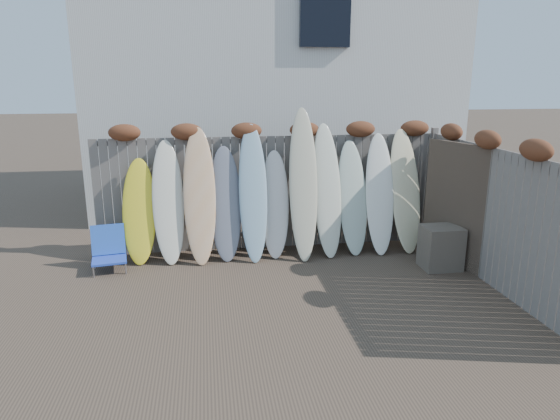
{
  "coord_description": "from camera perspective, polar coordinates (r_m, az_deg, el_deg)",
  "views": [
    {
      "loc": [
        -1.1,
        -6.12,
        2.96
      ],
      "look_at": [
        0.0,
        1.2,
        1.0
      ],
      "focal_mm": 32.0,
      "sensor_mm": 36.0,
      "label": 1
    }
  ],
  "objects": [
    {
      "name": "back_fence",
      "position": [
        8.78,
        -0.77,
        3.15
      ],
      "size": [
        6.05,
        0.28,
        2.24
      ],
      "color": "slate",
      "rests_on": "ground"
    },
    {
      "name": "surfboard_5",
      "position": [
        8.47,
        -0.6,
        0.68
      ],
      "size": [
        0.54,
        0.68,
        1.78
      ],
      "primitive_type": "ellipsoid",
      "rotation": [
        -0.31,
        0.0,
        -0.1
      ],
      "color": "white",
      "rests_on": "ground"
    },
    {
      "name": "wooden_crate",
      "position": [
        8.39,
        17.91,
        -4.09
      ],
      "size": [
        0.59,
        0.5,
        0.69
      ],
      "primitive_type": "cube",
      "rotation": [
        0.0,
        0.0,
        0.01
      ],
      "color": "#4D423A",
      "rests_on": "ground"
    },
    {
      "name": "house",
      "position": [
        12.73,
        -1.37,
        15.92
      ],
      "size": [
        8.5,
        5.5,
        6.33
      ],
      "color": "silver",
      "rests_on": "ground"
    },
    {
      "name": "right_fence",
      "position": [
        7.79,
        23.46,
        0.09
      ],
      "size": [
        0.28,
        4.4,
        2.24
      ],
      "color": "slate",
      "rests_on": "ground"
    },
    {
      "name": "lattice_panel",
      "position": [
        8.47,
        19.36,
        0.56
      ],
      "size": [
        0.44,
        1.29,
        1.99
      ],
      "primitive_type": "cube",
      "rotation": [
        0.0,
        0.0,
        0.29
      ],
      "color": "brown",
      "rests_on": "ground"
    },
    {
      "name": "surfboard_7",
      "position": [
        8.54,
        5.4,
        2.26
      ],
      "size": [
        0.5,
        0.79,
        2.22
      ],
      "primitive_type": "ellipsoid",
      "rotation": [
        -0.31,
        0.0,
        0.02
      ],
      "color": "silver",
      "rests_on": "ground"
    },
    {
      "name": "surfboard_10",
      "position": [
        8.99,
        14.11,
        2.13
      ],
      "size": [
        0.58,
        0.78,
        2.11
      ],
      "primitive_type": "ellipsoid",
      "rotation": [
        -0.31,
        0.0,
        0.06
      ],
      "color": "beige",
      "rests_on": "ground"
    },
    {
      "name": "surfboard_1",
      "position": [
        8.38,
        -12.66,
        0.89
      ],
      "size": [
        0.56,
        0.74,
        1.99
      ],
      "primitive_type": "ellipsoid",
      "rotation": [
        -0.31,
        0.0,
        0.07
      ],
      "color": "silver",
      "rests_on": "ground"
    },
    {
      "name": "ground",
      "position": [
        6.89,
        1.51,
        -10.62
      ],
      "size": [
        80.0,
        80.0,
        0.0
      ],
      "primitive_type": "plane",
      "color": "#493A2D"
    },
    {
      "name": "surfboard_3",
      "position": [
        8.37,
        -6.26,
        0.74
      ],
      "size": [
        0.54,
        0.67,
        1.87
      ],
      "primitive_type": "ellipsoid",
      "rotation": [
        -0.31,
        0.0,
        -0.01
      ],
      "color": "slate",
      "rests_on": "ground"
    },
    {
      "name": "surfboard_9",
      "position": [
        8.81,
        11.32,
        1.83
      ],
      "size": [
        0.56,
        0.77,
        2.05
      ],
      "primitive_type": "ellipsoid",
      "rotation": [
        -0.31,
        0.0,
        -0.1
      ],
      "color": "white",
      "rests_on": "ground"
    },
    {
      "name": "surfboard_8",
      "position": [
        8.7,
        8.29,
        1.41
      ],
      "size": [
        0.52,
        0.7,
        1.93
      ],
      "primitive_type": "ellipsoid",
      "rotation": [
        -0.31,
        0.0,
        0.02
      ],
      "color": "beige",
      "rests_on": "ground"
    },
    {
      "name": "surfboard_2",
      "position": [
        8.28,
        -9.18,
        1.62
      ],
      "size": [
        0.53,
        0.78,
        2.19
      ],
      "primitive_type": "ellipsoid",
      "rotation": [
        -0.31,
        0.0,
        -0.01
      ],
      "color": "tan",
      "rests_on": "ground"
    },
    {
      "name": "surfboard_4",
      "position": [
        8.3,
        -3.1,
        1.97
      ],
      "size": [
        0.49,
        0.8,
        2.23
      ],
      "primitive_type": "ellipsoid",
      "rotation": [
        -0.31,
        0.0,
        -0.02
      ],
      "color": "#8DB1C8",
      "rests_on": "ground"
    },
    {
      "name": "surfboard_0",
      "position": [
        8.49,
        -15.79,
        -0.15
      ],
      "size": [
        0.58,
        0.64,
        1.7
      ],
      "primitive_type": "ellipsoid",
      "rotation": [
        -0.31,
        0.0,
        -0.06
      ],
      "color": "yellow",
      "rests_on": "ground"
    },
    {
      "name": "beach_chair",
      "position": [
        8.41,
        -18.99,
        -4.3
      ],
      "size": [
        0.6,
        0.63,
        0.69
      ],
      "color": "blue",
      "rests_on": "ground"
    },
    {
      "name": "surfboard_6",
      "position": [
        8.37,
        2.68,
        3.0
      ],
      "size": [
        0.55,
        0.91,
        2.49
      ],
      "primitive_type": "ellipsoid",
      "rotation": [
        -0.31,
        0.0,
        -0.09
      ],
      "color": "beige",
      "rests_on": "ground"
    }
  ]
}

